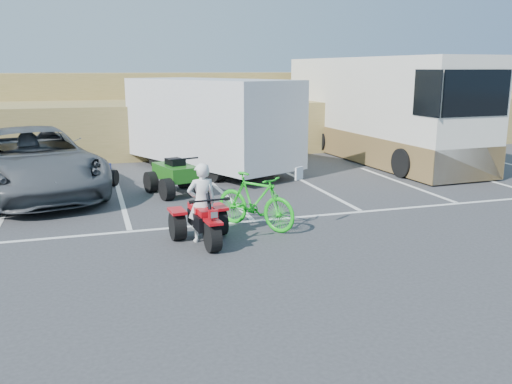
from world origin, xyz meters
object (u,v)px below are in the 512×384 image
object	(u,v)px
cargo_trailer	(210,122)
quad_atv_blue	(95,189)
grey_pickup	(33,161)
quad_atv_green	(176,194)
green_dirt_bike	(255,201)
red_trike_atv	(205,243)
rider	(202,203)
rv_motorhome	(377,116)

from	to	relation	value
cargo_trailer	quad_atv_blue	world-z (taller)	cargo_trailer
grey_pickup	quad_atv_green	xyz separation A→B (m)	(3.65, -1.14, -0.89)
green_dirt_bike	grey_pickup	distance (m)	6.80
red_trike_atv	quad_atv_green	bearing A→B (deg)	83.45
rider	rv_motorhome	bearing A→B (deg)	-140.73
rv_motorhome	rider	bearing A→B (deg)	-138.91
red_trike_atv	rider	world-z (taller)	rider
green_dirt_bike	grey_pickup	xyz separation A→B (m)	(-4.75, 4.86, 0.29)
cargo_trailer	quad_atv_green	size ratio (longest dim) A/B	4.18
cargo_trailer	quad_atv_blue	distance (m)	4.47
green_dirt_bike	cargo_trailer	size ratio (longest dim) A/B	0.29
quad_atv_green	rider	bearing A→B (deg)	-107.20
rider	grey_pickup	world-z (taller)	grey_pickup
rv_motorhome	quad_atv_green	distance (m)	9.10
rider	green_dirt_bike	world-z (taller)	rider
rider	red_trike_atv	bearing A→B (deg)	90.00
rv_motorhome	quad_atv_green	world-z (taller)	rv_motorhome
red_trike_atv	green_dirt_bike	distance (m)	1.55
green_dirt_bike	grey_pickup	size ratio (longest dim) A/B	0.31
quad_atv_blue	green_dirt_bike	bearing A→B (deg)	-36.12
green_dirt_bike	quad_atv_green	size ratio (longest dim) A/B	1.20
rider	cargo_trailer	xyz separation A→B (m)	(1.81, 7.40, 0.83)
quad_atv_green	quad_atv_blue	bearing A→B (deg)	132.74
rider	rv_motorhome	size ratio (longest dim) A/B	0.15
green_dirt_bike	red_trike_atv	bearing A→B (deg)	172.93
rider	grey_pickup	size ratio (longest dim) A/B	0.24
green_dirt_bike	rider	bearing A→B (deg)	167.24
red_trike_atv	green_dirt_bike	world-z (taller)	green_dirt_bike
red_trike_atv	cargo_trailer	bearing A→B (deg)	71.89
red_trike_atv	grey_pickup	xyz separation A→B (m)	(-3.51, 5.56, 0.89)
cargo_trailer	rv_motorhome	distance (m)	6.52
grey_pickup	rv_motorhome	world-z (taller)	rv_motorhome
red_trike_atv	green_dirt_bike	bearing A→B (deg)	24.78
red_trike_atv	rv_motorhome	distance (m)	11.74
rv_motorhome	quad_atv_green	bearing A→B (deg)	-158.21
red_trike_atv	quad_atv_blue	distance (m)	6.05
green_dirt_bike	rv_motorhome	world-z (taller)	rv_motorhome
grey_pickup	cargo_trailer	bearing A→B (deg)	6.98
red_trike_atv	grey_pickup	world-z (taller)	grey_pickup
rider	green_dirt_bike	xyz separation A→B (m)	(1.26, 0.56, -0.19)
red_trike_atv	quad_atv_green	size ratio (longest dim) A/B	0.92
quad_atv_blue	rv_motorhome	bearing A→B (deg)	34.77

